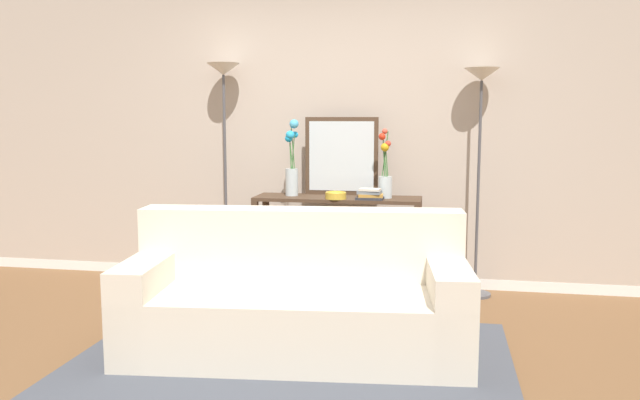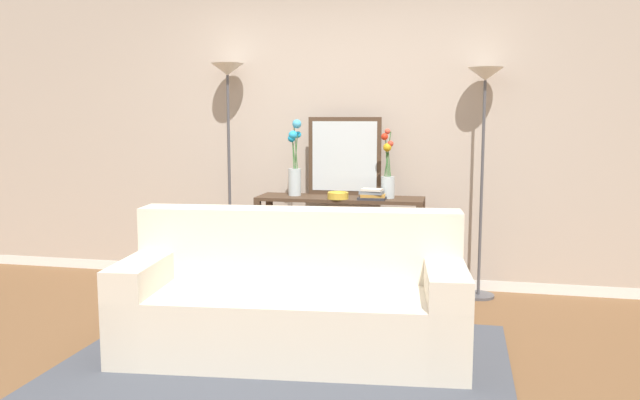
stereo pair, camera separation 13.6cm
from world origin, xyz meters
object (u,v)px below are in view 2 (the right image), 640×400
(wall_mirror, at_px, (345,156))
(book_row_under_console, at_px, (302,285))
(console_table, at_px, (340,227))
(vase_short_flowers, at_px, (388,176))
(floor_lamp_right, at_px, (484,118))
(vase_tall_flowers, at_px, (295,166))
(couch, at_px, (294,303))
(floor_lamp_left, at_px, (228,112))
(fruit_bowl, at_px, (338,195))
(book_stack, at_px, (372,195))

(wall_mirror, bearing_deg, book_row_under_console, -153.86)
(console_table, relative_size, vase_short_flowers, 2.44)
(floor_lamp_right, distance_m, vase_tall_flowers, 1.58)
(couch, xyz_separation_m, wall_mirror, (0.04, 1.54, 0.83))
(console_table, xyz_separation_m, floor_lamp_right, (1.14, 0.14, 0.89))
(vase_short_flowers, bearing_deg, wall_mirror, 157.40)
(couch, relative_size, wall_mirror, 3.33)
(floor_lamp_left, relative_size, vase_tall_flowers, 3.03)
(vase_tall_flowers, bearing_deg, console_table, -1.86)
(couch, xyz_separation_m, vase_tall_flowers, (-0.35, 1.39, 0.75))
(floor_lamp_right, distance_m, fruit_bowl, 1.32)
(vase_short_flowers, bearing_deg, floor_lamp_left, 174.20)
(wall_mirror, distance_m, vase_short_flowers, 0.44)
(vase_short_flowers, bearing_deg, book_stack, -134.81)
(vase_short_flowers, relative_size, fruit_bowl, 3.32)
(vase_short_flowers, bearing_deg, console_table, -179.77)
(console_table, height_order, book_row_under_console, console_table)
(couch, xyz_separation_m, console_table, (0.04, 1.38, 0.25))
(floor_lamp_right, distance_m, book_stack, 1.08)
(floor_lamp_right, height_order, wall_mirror, floor_lamp_right)
(floor_lamp_left, distance_m, wall_mirror, 1.09)
(floor_lamp_left, bearing_deg, fruit_bowl, -14.68)
(wall_mirror, relative_size, fruit_bowl, 3.87)
(console_table, bearing_deg, fruit_bowl, -87.48)
(couch, distance_m, vase_tall_flowers, 1.62)
(wall_mirror, bearing_deg, couch, -91.64)
(vase_tall_flowers, xyz_separation_m, book_row_under_console, (0.07, -0.01, -1.01))
(fruit_bowl, bearing_deg, floor_lamp_left, 165.32)
(vase_tall_flowers, relative_size, fruit_bowl, 3.76)
(couch, bearing_deg, book_row_under_console, 101.72)
(console_table, xyz_separation_m, fruit_bowl, (0.01, -0.12, 0.28))
(vase_tall_flowers, height_order, book_stack, vase_tall_flowers)
(floor_lamp_left, distance_m, floor_lamp_right, 2.15)
(vase_short_flowers, bearing_deg, floor_lamp_right, 10.84)
(vase_tall_flowers, height_order, vase_short_flowers, vase_tall_flowers)
(book_stack, bearing_deg, vase_tall_flowers, 169.70)
(floor_lamp_left, xyz_separation_m, vase_short_flowers, (1.41, -0.14, -0.52))
(vase_tall_flowers, height_order, book_row_under_console, vase_tall_flowers)
(fruit_bowl, relative_size, book_stack, 0.76)
(vase_short_flowers, height_order, book_stack, vase_short_flowers)
(couch, relative_size, vase_short_flowers, 3.87)
(console_table, relative_size, vase_tall_flowers, 2.16)
(wall_mirror, xyz_separation_m, book_row_under_console, (-0.33, -0.16, -1.09))
(couch, distance_m, floor_lamp_right, 2.24)
(vase_tall_flowers, bearing_deg, book_stack, -10.30)
(couch, relative_size, floor_lamp_left, 1.13)
(floor_lamp_left, height_order, vase_short_flowers, floor_lamp_left)
(wall_mirror, relative_size, book_row_under_console, 1.35)
(floor_lamp_right, xyz_separation_m, vase_tall_flowers, (-1.53, -0.13, -0.39))
(book_stack, bearing_deg, floor_lamp_right, 16.50)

